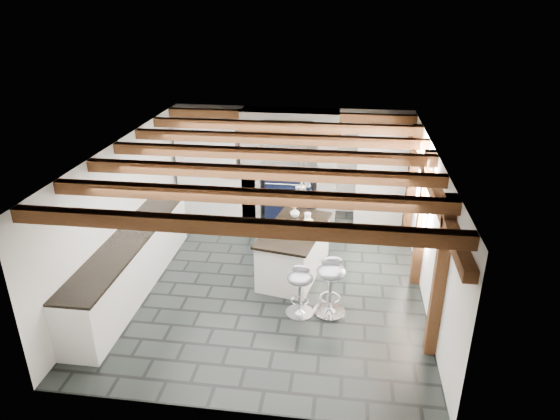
# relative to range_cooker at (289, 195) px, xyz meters

# --- Properties ---
(ground) EXTENTS (6.00, 6.00, 0.00)m
(ground) POSITION_rel_range_cooker_xyz_m (0.00, -2.68, -0.47)
(ground) COLOR black
(ground) RESTS_ON ground
(room_shell) EXTENTS (6.00, 6.03, 6.00)m
(room_shell) POSITION_rel_range_cooker_xyz_m (-0.61, -1.26, 0.60)
(room_shell) COLOR white
(room_shell) RESTS_ON ground
(range_cooker) EXTENTS (1.00, 0.63, 0.99)m
(range_cooker) POSITION_rel_range_cooker_xyz_m (0.00, 0.00, 0.00)
(range_cooker) COLOR black
(range_cooker) RESTS_ON ground
(kitchen_island) EXTENTS (1.21, 1.86, 1.14)m
(kitchen_island) POSITION_rel_range_cooker_xyz_m (0.37, -2.44, -0.03)
(kitchen_island) COLOR white
(kitchen_island) RESTS_ON ground
(bar_stool_near) EXTENTS (0.51, 0.51, 0.91)m
(bar_stool_near) POSITION_rel_range_cooker_xyz_m (1.03, -3.54, 0.10)
(bar_stool_near) COLOR silver
(bar_stool_near) RESTS_ON ground
(bar_stool_far) EXTENTS (0.43, 0.43, 0.80)m
(bar_stool_far) POSITION_rel_range_cooker_xyz_m (0.59, -3.64, 0.03)
(bar_stool_far) COLOR silver
(bar_stool_far) RESTS_ON ground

